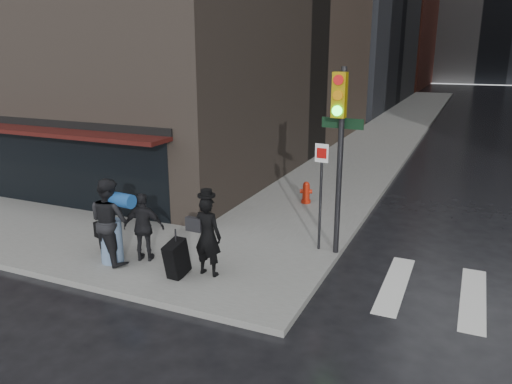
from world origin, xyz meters
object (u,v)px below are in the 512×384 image
Objects in this scene: man_overcoat at (201,239)px; man_jeans at (110,221)px; traffic_light at (338,137)px; fire_hydrant at (306,193)px; man_greycoat at (144,227)px.

man_jeans is (-2.30, -0.22, 0.18)m from man_overcoat.
fire_hydrant is (-1.93, 3.73, -2.58)m from traffic_light.
man_greycoat reaches higher than fire_hydrant.
traffic_light reaches higher than fire_hydrant.
man_jeans is at bearing -146.72° from traffic_light.
man_jeans is at bearing 11.94° from man_greycoat.
man_overcoat is 6.13m from fire_hydrant.
man_overcoat is 1.65m from man_greycoat.
traffic_light reaches higher than man_greycoat.
traffic_light is at bearing -169.58° from man_greycoat.
man_greycoat is (0.66, 0.39, -0.20)m from man_jeans.
man_overcoat is 0.45× the size of traffic_light.
man_greycoat is 0.37× the size of traffic_light.
man_jeans is 6.92m from fire_hydrant.
fire_hydrant is at bearing -97.53° from man_jeans.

